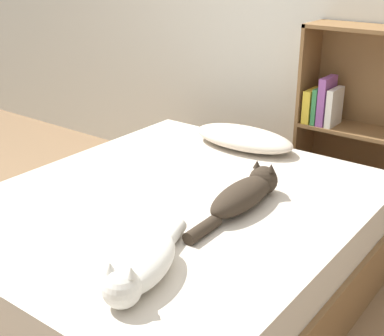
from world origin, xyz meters
TOP-DOWN VIEW (x-y plane):
  - ground_plane at (0.00, 0.00)m, footprint 8.00×8.00m
  - bed at (0.00, 0.00)m, footprint 1.57×1.83m
  - pillow at (-0.10, 0.74)m, footprint 0.59×0.29m
  - cat_light at (0.31, -0.55)m, footprint 0.28×0.54m
  - cat_dark at (0.29, 0.13)m, footprint 0.15×0.63m
  - bookshelf at (0.48, 1.19)m, footprint 0.90×0.26m

SIDE VIEW (x-z plane):
  - ground_plane at x=0.00m, z-range 0.00..0.00m
  - bed at x=0.00m, z-range 0.00..0.46m
  - pillow at x=-0.10m, z-range 0.46..0.57m
  - cat_dark at x=0.29m, z-range 0.45..0.60m
  - cat_light at x=0.31m, z-range 0.45..0.60m
  - bookshelf at x=0.48m, z-range 0.01..1.13m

